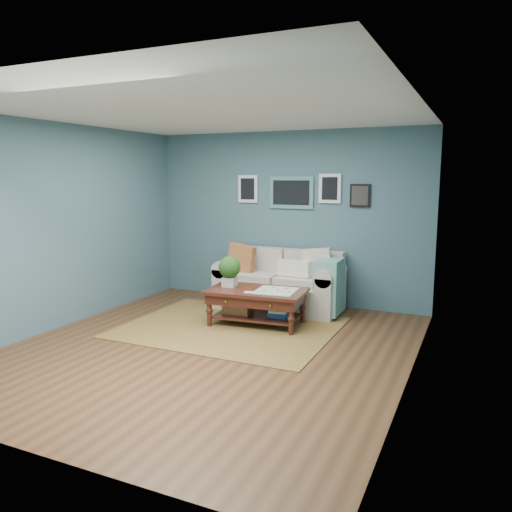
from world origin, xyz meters
The scene contains 4 objects.
room_shell centered at (0.00, 0.06, 1.36)m, with size 5.00×5.02×2.70m.
area_rug centered at (-0.16, 0.82, 0.01)m, with size 2.73×2.19×0.01m, color brown.
loveseat centered at (0.16, 2.03, 0.40)m, with size 1.92×0.87×0.99m.
coffee_table centered at (0.04, 1.09, 0.41)m, with size 1.37×0.88×0.92m.
Camera 1 is at (2.82, -4.89, 2.00)m, focal length 35.00 mm.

